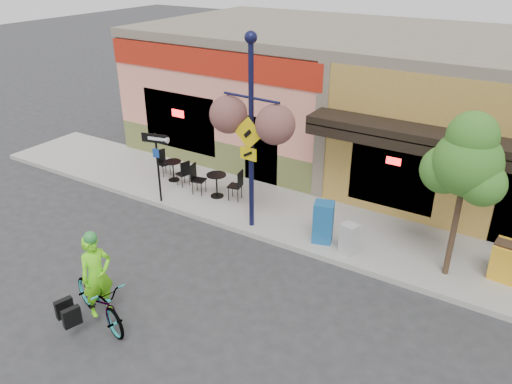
# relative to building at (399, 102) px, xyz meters

# --- Properties ---
(ground) EXTENTS (90.00, 90.00, 0.00)m
(ground) POSITION_rel_building_xyz_m (0.00, -7.50, -2.25)
(ground) COLOR #2D2D30
(ground) RESTS_ON ground
(sidewalk) EXTENTS (24.00, 3.00, 0.15)m
(sidewalk) POSITION_rel_building_xyz_m (0.00, -5.50, -2.17)
(sidewalk) COLOR #9E9B93
(sidewalk) RESTS_ON ground
(curb) EXTENTS (24.00, 0.12, 0.15)m
(curb) POSITION_rel_building_xyz_m (0.00, -6.95, -2.17)
(curb) COLOR #A8A59E
(curb) RESTS_ON ground
(building) EXTENTS (18.20, 8.20, 4.50)m
(building) POSITION_rel_building_xyz_m (0.00, 0.00, 0.00)
(building) COLOR #F39178
(building) RESTS_ON ground
(bicycle) EXTENTS (2.11, 1.24, 1.05)m
(bicycle) POSITION_rel_building_xyz_m (-2.41, -11.40, -1.73)
(bicycle) COLOR maroon
(bicycle) RESTS_ON ground
(cyclist_rider) EXTENTS (0.59, 0.74, 1.78)m
(cyclist_rider) POSITION_rel_building_xyz_m (-2.36, -11.40, -1.36)
(cyclist_rider) COLOR #76FF1A
(cyclist_rider) RESTS_ON ground
(lamp_post) EXTENTS (1.67, 0.74, 5.13)m
(lamp_post) POSITION_rel_building_xyz_m (-1.76, -6.62, 0.46)
(lamp_post) COLOR #12143A
(lamp_post) RESTS_ON sidewalk
(one_way_sign) EXTENTS (0.84, 0.36, 2.13)m
(one_way_sign) POSITION_rel_building_xyz_m (-4.82, -6.85, -1.03)
(one_way_sign) COLOR black
(one_way_sign) RESTS_ON sidewalk
(cafe_set_left) EXTENTS (1.60, 1.10, 0.87)m
(cafe_set_left) POSITION_rel_building_xyz_m (-5.46, -5.51, -1.66)
(cafe_set_left) COLOR black
(cafe_set_left) RESTS_ON sidewalk
(cafe_set_right) EXTENTS (1.72, 1.10, 0.96)m
(cafe_set_right) POSITION_rel_building_xyz_m (-3.57, -5.72, -1.62)
(cafe_set_right) COLOR black
(cafe_set_right) RESTS_ON sidewalk
(newspaper_box_blue) EXTENTS (0.60, 0.56, 1.10)m
(newspaper_box_blue) POSITION_rel_building_xyz_m (0.24, -6.36, -1.55)
(newspaper_box_blue) COLOR #1A5C9C
(newspaper_box_blue) RESTS_ON sidewalk
(newspaper_box_grey) EXTENTS (0.46, 0.44, 0.80)m
(newspaper_box_grey) POSITION_rel_building_xyz_m (1.02, -6.54, -1.70)
(newspaper_box_grey) COLOR #B3B3B3
(newspaper_box_grey) RESTS_ON sidewalk
(street_tree) EXTENTS (1.58, 1.58, 3.94)m
(street_tree) POSITION_rel_building_xyz_m (3.29, -6.14, -0.13)
(street_tree) COLOR #3D7A26
(street_tree) RESTS_ON sidewalk
(sandwich_board) EXTENTS (0.64, 0.49, 1.00)m
(sandwich_board) POSITION_rel_building_xyz_m (4.42, -5.98, -1.60)
(sandwich_board) COLOR yellow
(sandwich_board) RESTS_ON sidewalk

